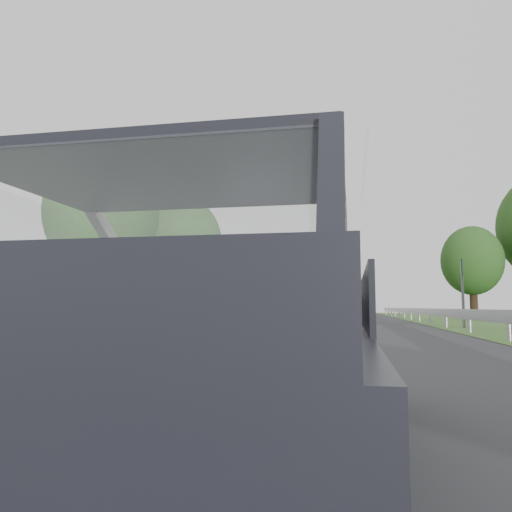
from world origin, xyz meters
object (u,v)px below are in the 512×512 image
at_px(other_car, 345,309).
at_px(highway_sign, 463,294).
at_px(cat, 262,265).
at_px(subject_car, 199,321).

distance_m(other_car, highway_sign, 6.57).
height_order(other_car, highway_sign, highway_sign).
height_order(cat, other_car, other_car).
height_order(subject_car, other_car, subject_car).
distance_m(cat, other_car, 21.75).
bearing_deg(other_car, subject_car, -92.81).
bearing_deg(subject_car, other_car, 88.83).
bearing_deg(highway_sign, other_car, 144.73).
height_order(cat, highway_sign, highway_sign).
xyz_separation_m(cat, other_car, (0.21, 21.74, -0.39)).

